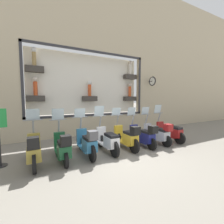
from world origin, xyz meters
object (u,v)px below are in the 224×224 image
scooter_silver_1 (158,134)px  scooter_yellow_3 (127,137)px  scooter_teal_5 (87,143)px  scooter_red_0 (170,132)px  scooter_navy_2 (144,136)px  scooter_white_4 (108,140)px  scooter_olive_7 (34,150)px  scooter_green_6 (63,147)px

scooter_silver_1 → scooter_yellow_3: 1.62m
scooter_silver_1 → scooter_teal_5: bearing=89.8°
scooter_red_0 → scooter_navy_2: size_ratio=1.01×
scooter_silver_1 → scooter_navy_2: (-0.00, 0.81, -0.00)m
scooter_navy_2 → scooter_white_4: 1.62m
scooter_silver_1 → scooter_teal_5: 3.23m
scooter_red_0 → scooter_white_4: (0.00, 3.23, 0.01)m
scooter_silver_1 → scooter_olive_7: scooter_olive_7 is taller
scooter_navy_2 → scooter_white_4: (0.07, 1.62, -0.01)m
scooter_yellow_3 → scooter_green_6: size_ratio=1.01×
scooter_red_0 → scooter_navy_2: scooter_red_0 is taller
scooter_teal_5 → scooter_red_0: bearing=-89.2°
scooter_olive_7 → scooter_white_4: bearing=-88.5°
scooter_white_4 → scooter_green_6: bearing=92.7°
scooter_silver_1 → scooter_navy_2: scooter_navy_2 is taller
scooter_red_0 → scooter_green_6: (-0.07, 4.85, 0.01)m
scooter_teal_5 → scooter_olive_7: scooter_olive_7 is taller
scooter_olive_7 → scooter_teal_5: bearing=-90.0°
scooter_yellow_3 → scooter_teal_5: scooter_teal_5 is taller
scooter_red_0 → scooter_silver_1: bearing=94.9°
scooter_red_0 → scooter_navy_2: bearing=92.5°
scooter_navy_2 → scooter_white_4: bearing=87.4°
scooter_silver_1 → scooter_olive_7: size_ratio=0.99×
scooter_yellow_3 → scooter_white_4: scooter_white_4 is taller
scooter_red_0 → scooter_white_4: scooter_white_4 is taller
scooter_teal_5 → scooter_olive_7: size_ratio=1.00×
scooter_navy_2 → scooter_yellow_3: scooter_yellow_3 is taller
scooter_white_4 → scooter_green_6: size_ratio=1.01×
scooter_navy_2 → scooter_white_4: scooter_white_4 is taller
scooter_red_0 → scooter_green_6: scooter_red_0 is taller
scooter_white_4 → scooter_teal_5: scooter_white_4 is taller
scooter_green_6 → scooter_olive_7: bearing=89.0°
scooter_teal_5 → scooter_green_6: 0.81m
scooter_green_6 → scooter_white_4: bearing=-87.3°
scooter_navy_2 → scooter_red_0: bearing=-87.5°
scooter_silver_1 → scooter_green_6: size_ratio=1.00×
scooter_white_4 → scooter_teal_5: bearing=94.3°
scooter_green_6 → scooter_olive_7: scooter_olive_7 is taller
scooter_white_4 → scooter_red_0: bearing=-90.0°
scooter_red_0 → scooter_white_4: 3.23m
scooter_yellow_3 → scooter_red_0: bearing=-88.6°
scooter_silver_1 → scooter_white_4: 2.43m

